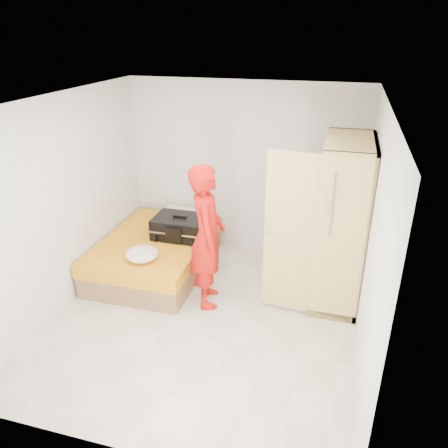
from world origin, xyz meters
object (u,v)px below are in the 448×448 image
(bed, at_px, (156,254))
(wardrobe, at_px, (337,227))
(person, at_px, (207,237))
(round_cushion, at_px, (142,254))
(suitcase, at_px, (180,227))

(bed, distance_m, wardrobe, 2.61)
(bed, distance_m, person, 1.32)
(person, distance_m, round_cushion, 0.95)
(person, bearing_deg, suitcase, 23.13)
(suitcase, relative_size, round_cushion, 1.80)
(bed, bearing_deg, round_cushion, -81.01)
(suitcase, height_order, round_cushion, suitcase)
(person, height_order, suitcase, person)
(bed, bearing_deg, person, -30.24)
(bed, xyz_separation_m, wardrobe, (2.50, -0.03, 0.75))
(bed, distance_m, round_cushion, 0.70)
(person, xyz_separation_m, suitcase, (-0.64, 0.74, -0.27))
(bed, xyz_separation_m, round_cushion, (0.10, -0.62, 0.33))
(wardrobe, distance_m, suitcase, 2.20)
(bed, relative_size, round_cushion, 4.74)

